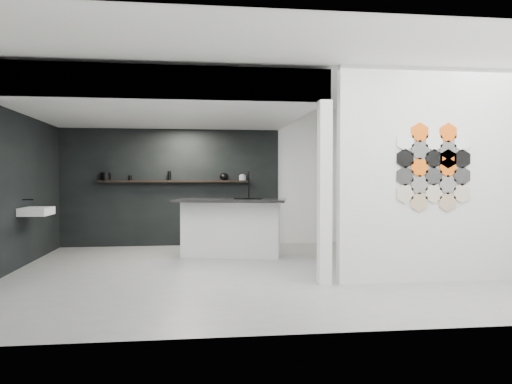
% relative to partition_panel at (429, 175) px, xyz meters
% --- Properties ---
extents(floor, '(7.00, 6.00, 0.01)m').
position_rel_partition_panel_xyz_m(floor, '(-2.23, 1.00, -1.40)').
color(floor, gray).
extents(partition_panel, '(2.45, 0.15, 2.80)m').
position_rel_partition_panel_xyz_m(partition_panel, '(0.00, 0.00, 0.00)').
color(partition_panel, silver).
rests_on(partition_panel, floor).
extents(bay_clad_back, '(4.40, 0.04, 2.35)m').
position_rel_partition_panel_xyz_m(bay_clad_back, '(-3.52, 3.97, -0.22)').
color(bay_clad_back, black).
rests_on(bay_clad_back, floor).
extents(bay_clad_left, '(0.04, 4.00, 2.35)m').
position_rel_partition_panel_xyz_m(bay_clad_left, '(-5.70, 2.00, -0.22)').
color(bay_clad_left, black).
rests_on(bay_clad_left, floor).
extents(bulkhead, '(4.40, 4.00, 0.40)m').
position_rel_partition_panel_xyz_m(bulkhead, '(-3.52, 2.00, 1.15)').
color(bulkhead, silver).
rests_on(bulkhead, corner_column).
extents(corner_column, '(0.16, 0.16, 2.35)m').
position_rel_partition_panel_xyz_m(corner_column, '(-1.41, 0.00, -0.22)').
color(corner_column, silver).
rests_on(corner_column, floor).
extents(fascia_beam, '(4.40, 0.16, 0.40)m').
position_rel_partition_panel_xyz_m(fascia_beam, '(-3.52, 0.08, 1.15)').
color(fascia_beam, silver).
rests_on(fascia_beam, corner_column).
extents(wall_basin, '(0.40, 0.60, 0.12)m').
position_rel_partition_panel_xyz_m(wall_basin, '(-5.46, 1.80, -0.55)').
color(wall_basin, silver).
rests_on(wall_basin, bay_clad_left).
extents(display_shelf, '(3.00, 0.15, 0.04)m').
position_rel_partition_panel_xyz_m(display_shelf, '(-3.43, 3.87, -0.10)').
color(display_shelf, black).
rests_on(display_shelf, bay_clad_back).
extents(kitchen_island, '(2.03, 1.23, 1.52)m').
position_rel_partition_panel_xyz_m(kitchen_island, '(-2.41, 2.43, -0.89)').
color(kitchen_island, silver).
rests_on(kitchen_island, floor).
extents(stockpot, '(0.21, 0.21, 0.16)m').
position_rel_partition_panel_xyz_m(stockpot, '(-4.78, 3.87, -0.00)').
color(stockpot, black).
rests_on(stockpot, display_shelf).
extents(kettle, '(0.22, 0.22, 0.15)m').
position_rel_partition_panel_xyz_m(kettle, '(-2.45, 3.87, -0.01)').
color(kettle, black).
rests_on(kettle, display_shelf).
extents(glass_bowl, '(0.18, 0.18, 0.10)m').
position_rel_partition_panel_xyz_m(glass_bowl, '(-2.08, 3.87, -0.03)').
color(glass_bowl, gray).
rests_on(glass_bowl, display_shelf).
extents(glass_vase, '(0.11, 0.11, 0.12)m').
position_rel_partition_panel_xyz_m(glass_vase, '(-2.08, 3.87, -0.02)').
color(glass_vase, gray).
rests_on(glass_vase, display_shelf).
extents(bottle_dark, '(0.08, 0.08, 0.18)m').
position_rel_partition_panel_xyz_m(bottle_dark, '(-3.54, 3.87, 0.01)').
color(bottle_dark, black).
rests_on(bottle_dark, display_shelf).
extents(utensil_cup, '(0.09, 0.09, 0.10)m').
position_rel_partition_panel_xyz_m(utensil_cup, '(-4.30, 3.87, -0.03)').
color(utensil_cup, black).
rests_on(utensil_cup, display_shelf).
extents(hex_tile_cluster, '(1.04, 0.02, 1.16)m').
position_rel_partition_panel_xyz_m(hex_tile_cluster, '(0.03, -0.09, 0.10)').
color(hex_tile_cluster, beige).
rests_on(hex_tile_cluster, partition_panel).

